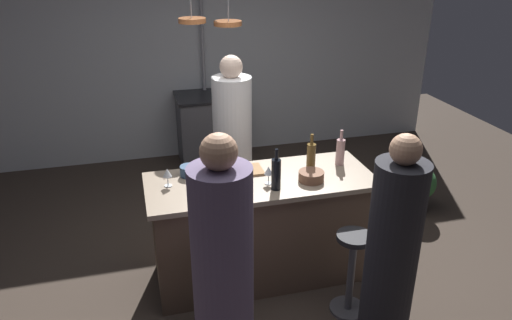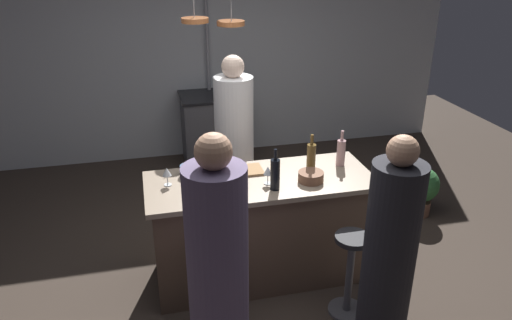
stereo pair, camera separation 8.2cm
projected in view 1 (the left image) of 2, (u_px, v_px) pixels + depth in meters
The scene contains 20 objects.
ground_plane at pixel (260, 273), 4.20m from camera, with size 9.00×9.00×0.00m, color #382D26.
back_wall at pixel (201, 55), 6.20m from camera, with size 6.40×0.16×2.60m, color #B2B7BC.
kitchen_island at pixel (261, 228), 4.02m from camera, with size 1.80×0.72×0.90m.
stove_range at pixel (209, 129), 6.19m from camera, with size 0.80×0.64×0.89m.
chef at pixel (233, 152), 4.62m from camera, with size 0.36×0.36×1.71m.
bar_stool_right at pixel (351, 270), 3.63m from camera, with size 0.28×0.28×0.68m.
guest_right at pixel (391, 258), 3.15m from camera, with size 0.34×0.34×1.59m.
bar_stool_left at pixel (213, 293), 3.38m from camera, with size 0.28×0.28×0.68m.
guest_left at pixel (223, 279), 2.87m from camera, with size 0.36×0.36×1.70m.
overhead_pot_rack at pixel (208, 38), 5.20m from camera, with size 0.61×1.52×2.17m.
potted_plant at pixel (418, 186), 5.05m from camera, with size 0.36×0.36×0.52m.
cutting_board at pixel (243, 171), 3.96m from camera, with size 0.32×0.22×0.02m, color #997047.
pepper_mill at pixel (225, 180), 3.58m from camera, with size 0.05×0.05×0.21m, color #382319.
wine_bottle_rose at pixel (340, 151), 4.05m from camera, with size 0.07×0.07×0.30m.
wine_bottle_dark at pixel (276, 174), 3.63m from camera, with size 0.07×0.07×0.33m.
wine_bottle_amber at pixel (311, 157), 3.91m from camera, with size 0.07×0.07×0.33m.
wine_glass_near_left_guest at pixel (167, 174), 3.69m from camera, with size 0.07×0.07×0.15m.
wine_glass_by_chef at pixel (269, 171), 3.72m from camera, with size 0.07×0.07×0.15m.
mixing_bowl_wooden at pixel (311, 176), 3.80m from camera, with size 0.20×0.20×0.08m, color brown.
mixing_bowl_blue at pixel (189, 171), 3.88m from camera, with size 0.14×0.14×0.08m, color #334C6B.
Camera 1 is at (-0.92, -3.32, 2.59)m, focal length 34.30 mm.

